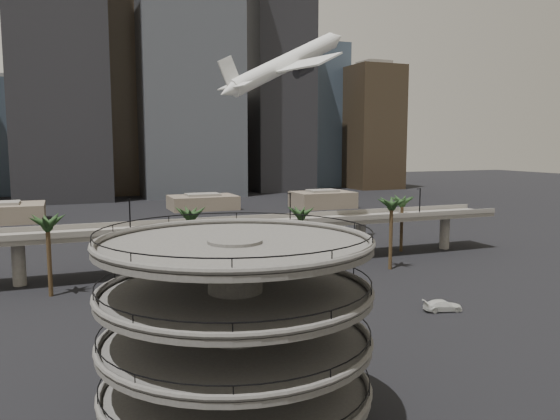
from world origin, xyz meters
name	(u,v)px	position (x,y,z in m)	size (l,w,h in m)	color
ground	(351,387)	(0.00, 0.00, 0.00)	(700.00, 700.00, 0.00)	black
parking_ramp	(236,318)	(-13.00, -4.00, 9.84)	(22.20, 22.20, 17.35)	#4E4C49
overpass	(209,231)	(0.00, 55.00, 7.34)	(130.00, 9.30, 14.70)	#68635C
palm_trees	(281,213)	(11.58, 47.18, 11.30)	(76.40, 18.40, 14.00)	#46361E
low_buildings	(165,205)	(6.89, 142.30, 2.86)	(135.00, 27.50, 6.80)	brown
skyline	(152,88)	(15.12, 217.08, 49.86)	(269.00, 86.00, 136.16)	gray
airborne_jet	(285,64)	(20.31, 66.56, 40.94)	(33.68, 31.65, 18.33)	silver
car_a	(303,322)	(2.75, 17.72, 0.73)	(1.71, 4.26, 1.45)	#A71723
car_b	(313,304)	(7.51, 24.70, 0.67)	(1.41, 4.05, 1.33)	black
car_c	(443,306)	(24.33, 16.73, 0.80)	(2.25, 5.53, 1.61)	silver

